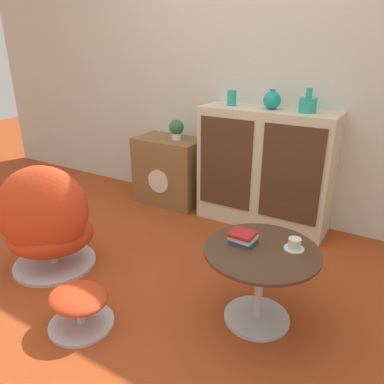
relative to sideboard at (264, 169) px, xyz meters
name	(u,v)px	position (x,y,z in m)	size (l,w,h in m)	color
ground_plane	(128,295)	(-0.34, -1.42, -0.50)	(12.00, 12.00, 0.00)	#9E3D19
wall_back	(243,67)	(-0.34, 0.22, 0.80)	(6.40, 0.06, 2.60)	beige
sideboard	(264,169)	(0.00, 0.00, 0.00)	(1.11, 0.38, 1.00)	beige
tv_console	(170,170)	(-0.96, -0.01, -0.18)	(0.65, 0.41, 0.65)	brown
egg_chair	(47,224)	(-0.99, -1.45, -0.15)	(0.80, 0.79, 0.79)	#B7B7BC
ottoman	(79,304)	(-0.38, -1.76, -0.36)	(0.36, 0.36, 0.23)	#B7B7BC
coffee_table	(260,272)	(0.45, -1.20, -0.18)	(0.63, 0.63, 0.46)	#B7B7BC
vase_leftmost	(232,98)	(-0.33, 0.00, 0.56)	(0.08, 0.08, 0.13)	teal
vase_inner_left	(272,100)	(0.02, 0.00, 0.57)	(0.14, 0.14, 0.15)	teal
vase_inner_right	(308,104)	(0.30, 0.00, 0.56)	(0.13, 0.13, 0.18)	teal
potted_plant	(176,129)	(-0.88, -0.01, 0.25)	(0.14, 0.14, 0.18)	silver
teacup	(294,245)	(0.59, -1.11, -0.01)	(0.11, 0.11, 0.06)	silver
book_stack	(243,237)	(0.33, -1.18, -0.01)	(0.14, 0.13, 0.06)	#1E478C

